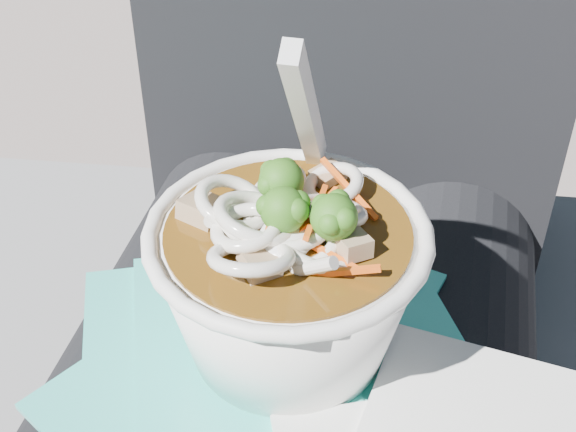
# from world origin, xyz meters

# --- Properties ---
(person_body) EXTENTS (0.34, 0.94, 1.02)m
(person_body) POSITION_xyz_m (-0.00, 0.09, 0.57)
(person_body) COLOR black
(person_body) RESTS_ON ground
(plastic_bag) EXTENTS (0.29, 0.30, 0.01)m
(plastic_bag) POSITION_xyz_m (-0.01, 0.01, 0.62)
(plastic_bag) COLOR #2DBFB1
(plastic_bag) RESTS_ON lap
(udon_bowl) EXTENTS (0.18, 0.18, 0.20)m
(udon_bowl) POSITION_xyz_m (0.00, 0.02, 0.68)
(udon_bowl) COLOR white
(udon_bowl) RESTS_ON plastic_bag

